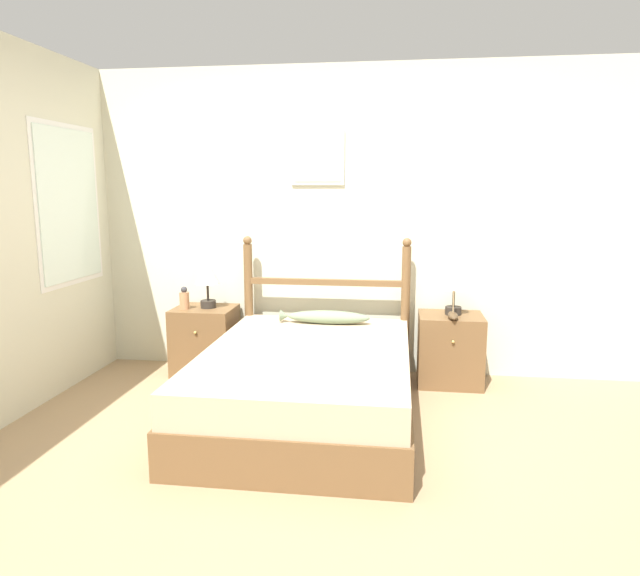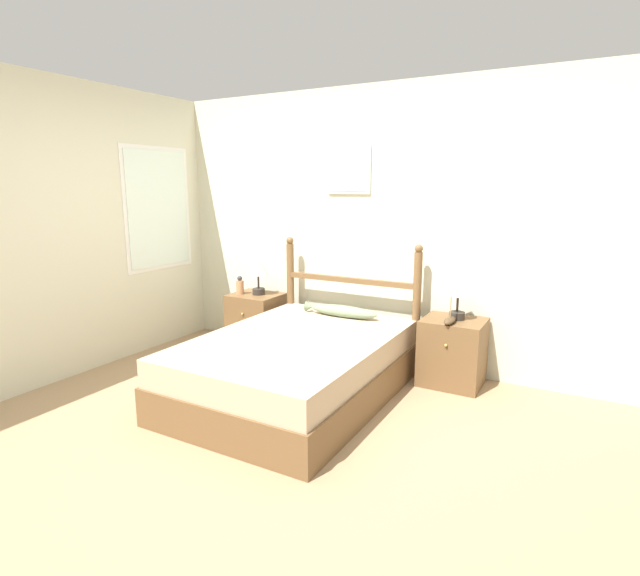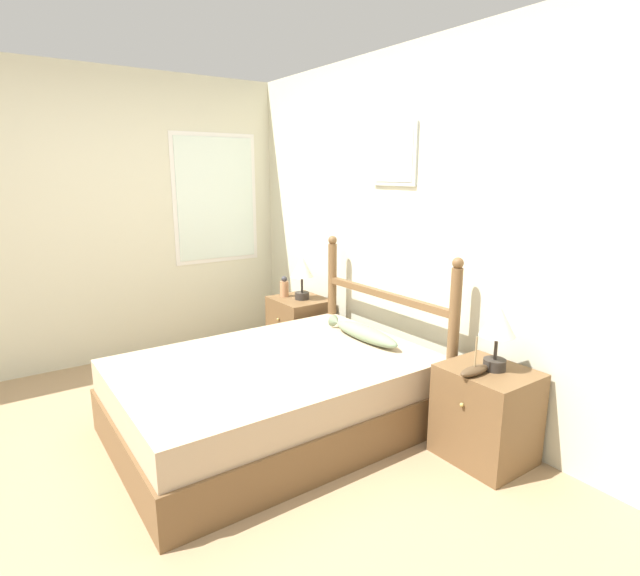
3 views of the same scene
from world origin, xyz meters
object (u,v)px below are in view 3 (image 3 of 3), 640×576
Objects in this scene: bed at (274,395)px; nightstand_left at (300,328)px; table_lamp_left at (302,270)px; bottle at (284,288)px; nightstand_right at (486,414)px; fish_pillow at (363,333)px; table_lamp_right at (498,325)px; model_boat at (474,370)px.

nightstand_left reaches higher than bed.
table_lamp_left is 2.07× the size of bottle.
fish_pillow is (-0.99, -0.12, 0.26)m from nightstand_right.
bed is 5.03× the size of table_lamp_left.
nightstand_right is 2.08m from table_lamp_left.
bottle reaches higher than bed.
nightstand_right is 0.78× the size of fish_pillow.
nightstand_left is 2.96× the size of bottle.
model_boat is (-0.02, -0.16, -0.24)m from table_lamp_right.
nightstand_left is 2.07m from model_boat.
nightstand_left is (-1.02, 0.86, 0.04)m from bed.
table_lamp_left is 0.55× the size of fish_pillow.
fish_pillow is at bearing 87.47° from bed.
table_lamp_right is 1.76× the size of model_boat.
table_lamp_right reaches higher than bed.
nightstand_right is 1.43× the size of table_lamp_right.
nightstand_right is 1.03m from fish_pillow.
bed is at bearing -139.97° from nightstand_right.
bed is 5.03× the size of table_lamp_right.
table_lamp_right is at bearing 40.25° from bed.
model_boat reaches higher than fish_pillow.
fish_pillow is (-0.99, 0.01, -0.05)m from model_boat.
table_lamp_right is (2.06, 0.02, 0.55)m from nightstand_left.
bed is 1.33m from nightstand_right.
model_boat is (1.02, 0.72, 0.35)m from bed.
table_lamp_left reaches higher than nightstand_right.
nightstand_left is at bearing 176.10° from model_boat.
nightstand_left is 2.51× the size of model_boat.
table_lamp_right is at bearing 2.45° from bottle.
fish_pillow is at bearing -7.29° from table_lamp_left.
table_lamp_left is (-2.00, 0.01, 0.55)m from nightstand_right.
table_lamp_right is at bearing 0.41° from table_lamp_left.
bottle is (-2.20, -0.09, -0.18)m from table_lamp_right.
model_boat is at bearing -3.90° from nightstand_left.
bed is at bearing -139.75° from table_lamp_right.
bed is at bearing -144.86° from model_boat.
nightstand_left is at bearing 27.76° from bottle.
table_lamp_left is at bearing 172.71° from fish_pillow.
bottle is 1.20m from fish_pillow.
nightstand_right is 1.43× the size of table_lamp_left.
nightstand_left is 2.13m from table_lamp_right.
table_lamp_left is at bearing 24.22° from bottle.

